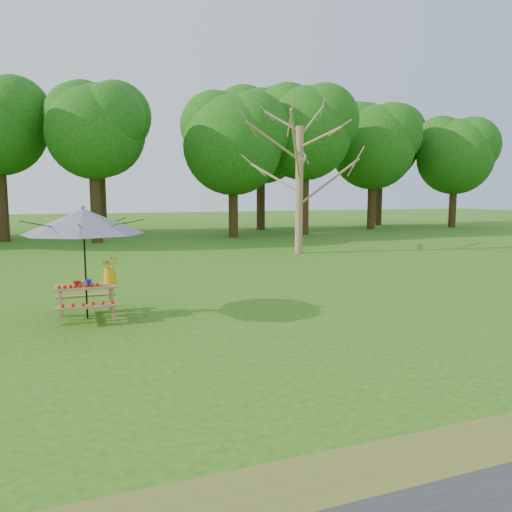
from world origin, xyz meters
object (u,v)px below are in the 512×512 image
object	(u,v)px
patio_umbrella	(83,221)
flower_bucket	(110,269)
bare_tree	(300,72)
picnic_table	(87,302)

from	to	relation	value
patio_umbrella	flower_bucket	xyz separation A→B (m)	(0.47, 0.12, -0.99)
bare_tree	patio_umbrella	xyz separation A→B (m)	(-8.77, -8.47, -5.39)
picnic_table	flower_bucket	world-z (taller)	flower_bucket
patio_umbrella	flower_bucket	distance (m)	1.10
bare_tree	flower_bucket	distance (m)	13.39
bare_tree	picnic_table	world-z (taller)	bare_tree
bare_tree	flower_bucket	xyz separation A→B (m)	(-8.30, -8.35, -6.39)
picnic_table	flower_bucket	xyz separation A→B (m)	(0.47, 0.12, 0.63)
picnic_table	patio_umbrella	world-z (taller)	patio_umbrella
picnic_table	patio_umbrella	size ratio (longest dim) A/B	0.51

